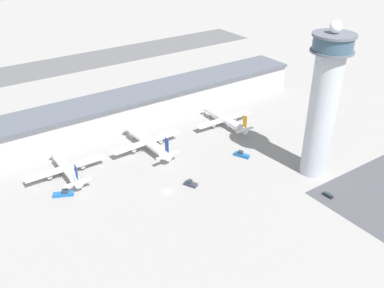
{
  "coord_description": "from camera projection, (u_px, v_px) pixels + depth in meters",
  "views": [
    {
      "loc": [
        -77.14,
        -130.38,
        106.68
      ],
      "look_at": [
        23.08,
        14.53,
        9.59
      ],
      "focal_mm": 40.0,
      "sensor_mm": 36.0,
      "label": 1
    }
  ],
  "objects": [
    {
      "name": "airplane_gate_bravo",
      "position": [
        147.0,
        142.0,
        213.49
      ],
      "size": [
        37.58,
        38.18,
        14.18
      ],
      "color": "white",
      "rests_on": "ground"
    },
    {
      "name": "service_truck_fuel",
      "position": [
        242.0,
        155.0,
        209.4
      ],
      "size": [
        5.21,
        7.94,
        2.91
      ],
      "color": "black",
      "rests_on": "ground"
    },
    {
      "name": "car_maroon_suv",
      "position": [
        328.0,
        195.0,
        180.62
      ],
      "size": [
        2.04,
        4.81,
        1.46
      ],
      "color": "black",
      "rests_on": "ground"
    },
    {
      "name": "airplane_gate_charlie",
      "position": [
        225.0,
        119.0,
        237.38
      ],
      "size": [
        35.43,
        35.82,
        12.84
      ],
      "color": "white",
      "rests_on": "ground"
    },
    {
      "name": "service_truck_catering",
      "position": [
        64.0,
        194.0,
        180.72
      ],
      "size": [
        8.69,
        5.67,
        2.85
      ],
      "color": "black",
      "rests_on": "ground"
    },
    {
      "name": "control_tower",
      "position": [
        324.0,
        102.0,
        181.09
      ],
      "size": [
        17.58,
        17.58,
        68.96
      ],
      "color": "#ADB2BC",
      "rests_on": "ground"
    },
    {
      "name": "terminal_building",
      "position": [
        98.0,
        117.0,
        230.16
      ],
      "size": [
        258.58,
        25.0,
        16.77
      ],
      "color": "#B2B2B7",
      "rests_on": "ground"
    },
    {
      "name": "service_truck_baggage",
      "position": [
        191.0,
        184.0,
        187.48
      ],
      "size": [
        4.85,
        6.36,
        2.57
      ],
      "color": "black",
      "rests_on": "ground"
    },
    {
      "name": "airplane_gate_alpha",
      "position": [
        66.0,
        168.0,
        192.87
      ],
      "size": [
        36.81,
        32.21,
        13.2
      ],
      "color": "white",
      "rests_on": "ground"
    },
    {
      "name": "ground_plane",
      "position": [
        167.0,
        192.0,
        183.83
      ],
      "size": [
        1000.0,
        1000.0,
        0.0
      ],
      "primitive_type": "plane",
      "color": "gray"
    },
    {
      "name": "runway_strip",
      "position": [
        34.0,
        71.0,
        321.16
      ],
      "size": [
        387.86,
        44.0,
        0.01
      ],
      "primitive_type": "cube",
      "color": "#515154",
      "rests_on": "ground"
    }
  ]
}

